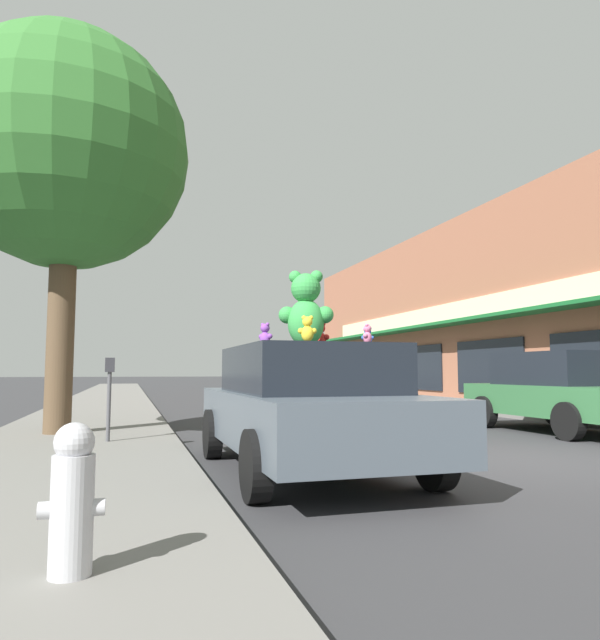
# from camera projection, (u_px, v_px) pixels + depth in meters

# --- Properties ---
(ground_plane) EXTENTS (260.00, 260.00, 0.00)m
(ground_plane) POSITION_uv_depth(u_px,v_px,m) (512.00, 459.00, 8.00)
(ground_plane) COLOR #333335
(sidewalk_near) EXTENTS (3.10, 90.00, 0.17)m
(sidewalk_near) POSITION_uv_depth(u_px,v_px,m) (54.00, 475.00, 6.30)
(sidewalk_near) COLOR slate
(sidewalk_near) RESTS_ON ground_plane
(plush_art_car) EXTENTS (2.11, 4.63, 1.54)m
(plush_art_car) POSITION_uv_depth(u_px,v_px,m) (306.00, 405.00, 7.04)
(plush_art_car) COLOR #4C5660
(plush_art_car) RESTS_ON ground_plane
(teddy_bear_giant) EXTENTS (0.73, 0.53, 0.97)m
(teddy_bear_giant) POSITION_uv_depth(u_px,v_px,m) (306.00, 310.00, 7.21)
(teddy_bear_giant) COLOR green
(teddy_bear_giant) RESTS_ON plush_art_car
(teddy_bear_purple) EXTENTS (0.18, 0.21, 0.29)m
(teddy_bear_purple) POSITION_uv_depth(u_px,v_px,m) (265.00, 335.00, 7.06)
(teddy_bear_purple) COLOR purple
(teddy_bear_purple) RESTS_ON plush_art_car
(teddy_bear_yellow) EXTENTS (0.21, 0.14, 0.28)m
(teddy_bear_yellow) POSITION_uv_depth(u_px,v_px,m) (307.00, 329.00, 6.02)
(teddy_bear_yellow) COLOR yellow
(teddy_bear_yellow) RESTS_ON plush_art_car
(teddy_bear_blue) EXTENTS (0.16, 0.10, 0.22)m
(teddy_bear_blue) POSITION_uv_depth(u_px,v_px,m) (368.00, 336.00, 6.79)
(teddy_bear_blue) COLOR blue
(teddy_bear_blue) RESTS_ON plush_art_car
(teddy_bear_pink) EXTENTS (0.15, 0.17, 0.24)m
(teddy_bear_pink) POSITION_uv_depth(u_px,v_px,m) (367.00, 334.00, 6.56)
(teddy_bear_pink) COLOR pink
(teddy_bear_pink) RESTS_ON plush_art_car
(teddy_bear_orange) EXTENTS (0.28, 0.17, 0.39)m
(teddy_bear_orange) POSITION_uv_depth(u_px,v_px,m) (305.00, 336.00, 8.08)
(teddy_bear_orange) COLOR orange
(teddy_bear_orange) RESTS_ON plush_art_car
(teddy_bear_cream) EXTENTS (0.26, 0.16, 0.36)m
(teddy_bear_cream) POSITION_uv_depth(u_px,v_px,m) (302.00, 338.00, 8.21)
(teddy_bear_cream) COLOR beige
(teddy_bear_cream) RESTS_ON plush_art_car
(teddy_bear_red) EXTENTS (0.24, 0.25, 0.36)m
(teddy_bear_red) POSITION_uv_depth(u_px,v_px,m) (320.00, 336.00, 7.75)
(teddy_bear_red) COLOR red
(teddy_bear_red) RESTS_ON plush_art_car
(parked_car_far_center) EXTENTS (2.10, 4.02, 1.62)m
(parked_car_far_center) POSITION_uv_depth(u_px,v_px,m) (560.00, 390.00, 11.62)
(parked_car_far_center) COLOR #336B3D
(parked_car_far_center) RESTS_ON ground_plane
(street_tree) EXTENTS (4.28, 4.28, 7.15)m
(street_tree) POSITION_uv_depth(u_px,v_px,m) (67.00, 152.00, 10.21)
(street_tree) COLOR brown
(street_tree) RESTS_ON sidewalk_near
(fire_hydrant) EXTENTS (0.33, 0.22, 0.79)m
(fire_hydrant) POSITION_uv_depth(u_px,v_px,m) (72.00, 498.00, 3.00)
(fire_hydrant) COLOR #B2B2B7
(fire_hydrant) RESTS_ON sidewalk_near
(parking_meter) EXTENTS (0.14, 0.10, 1.27)m
(parking_meter) POSITION_uv_depth(u_px,v_px,m) (109.00, 388.00, 8.73)
(parking_meter) COLOR #4C4C51
(parking_meter) RESTS_ON sidewalk_near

